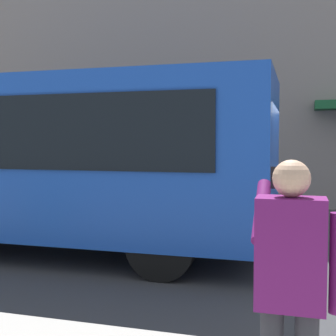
% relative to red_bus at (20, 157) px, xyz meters
% --- Properties ---
extents(ground_plane, '(60.00, 60.00, 0.00)m').
position_rel_red_bus_xyz_m(ground_plane, '(-3.97, -0.39, -1.68)').
color(ground_plane, '#38383A').
extents(building_facade_far, '(28.00, 1.55, 12.00)m').
position_rel_red_bus_xyz_m(building_facade_far, '(-3.99, -7.18, 4.30)').
color(building_facade_far, gray).
rests_on(building_facade_far, ground_plane).
extents(red_bus, '(9.05, 2.54, 3.08)m').
position_rel_red_bus_xyz_m(red_bus, '(0.00, 0.00, 0.00)').
color(red_bus, '#1947AD').
rests_on(red_bus, ground_plane).
extents(pedestrian_photographer, '(0.53, 0.52, 1.70)m').
position_rel_red_bus_xyz_m(pedestrian_photographer, '(-4.84, 4.42, -0.54)').
color(pedestrian_photographer, '#2D2D33').
rests_on(pedestrian_photographer, sidewalk_curb).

